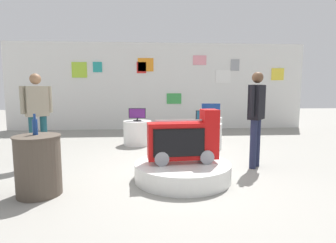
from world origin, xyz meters
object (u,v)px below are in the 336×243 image
(tv_on_center_rear, at_px, (211,110))
(shopper_browsing_near_truck, at_px, (256,112))
(display_pedestal_right_rear, at_px, (203,136))
(main_display_pedestal, at_px, (183,171))
(tv_on_left_rear, at_px, (137,114))
(novelty_firetruck_tv, at_px, (184,141))
(tv_on_right_rear, at_px, (203,117))
(display_pedestal_left_rear, at_px, (137,133))
(bottle_on_side_table, at_px, (35,126))
(shopper_browsing_rear, at_px, (37,112))
(side_table_round, at_px, (38,165))
(display_pedestal_center_rear, at_px, (210,128))

(tv_on_center_rear, bearing_deg, shopper_browsing_near_truck, -86.91)
(tv_on_center_rear, distance_m, display_pedestal_right_rear, 1.53)
(tv_on_center_rear, bearing_deg, display_pedestal_right_rear, -109.70)
(main_display_pedestal, relative_size, tv_on_left_rear, 3.50)
(novelty_firetruck_tv, relative_size, tv_on_right_rear, 3.12)
(tv_on_center_rear, height_order, shopper_browsing_near_truck, shopper_browsing_near_truck)
(display_pedestal_left_rear, bearing_deg, main_display_pedestal, -73.37)
(main_display_pedestal, xyz_separation_m, bottle_on_side_table, (-2.08, -0.43, 0.80))
(shopper_browsing_rear, bearing_deg, side_table_round, -68.78)
(shopper_browsing_rear, bearing_deg, bottle_on_side_table, -69.35)
(novelty_firetruck_tv, height_order, side_table_round, novelty_firetruck_tv)
(main_display_pedestal, bearing_deg, bottle_on_side_table, -168.34)
(tv_on_left_rear, relative_size, side_table_round, 0.53)
(main_display_pedestal, xyz_separation_m, display_pedestal_right_rear, (0.77, 2.20, 0.17))
(tv_on_left_rear, height_order, shopper_browsing_rear, shopper_browsing_rear)
(tv_on_left_rear, xyz_separation_m, display_pedestal_right_rear, (1.61, -0.61, -0.48))
(tv_on_right_rear, relative_size, side_table_round, 0.44)
(tv_on_left_rear, bearing_deg, main_display_pedestal, -73.35)
(tv_on_left_rear, bearing_deg, bottle_on_side_table, -110.96)
(novelty_firetruck_tv, bearing_deg, shopper_browsing_near_truck, 22.88)
(display_pedestal_left_rear, distance_m, tv_on_center_rear, 2.28)
(display_pedestal_right_rear, bearing_deg, tv_on_center_rear, 70.30)
(tv_on_right_rear, bearing_deg, display_pedestal_right_rear, 106.32)
(display_pedestal_left_rear, distance_m, side_table_round, 3.51)
(main_display_pedestal, height_order, display_pedestal_right_rear, display_pedestal_right_rear)
(side_table_round, bearing_deg, display_pedestal_center_rear, 50.88)
(novelty_firetruck_tv, distance_m, display_pedestal_center_rear, 3.78)
(novelty_firetruck_tv, relative_size, tv_on_left_rear, 2.58)
(bottle_on_side_table, bearing_deg, shopper_browsing_near_truck, 16.15)
(side_table_round, bearing_deg, shopper_browsing_rear, 111.22)
(bottle_on_side_table, height_order, shopper_browsing_rear, shopper_browsing_rear)
(display_pedestal_right_rear, distance_m, bottle_on_side_table, 3.92)
(novelty_firetruck_tv, distance_m, tv_on_center_rear, 3.77)
(novelty_firetruck_tv, distance_m, bottle_on_side_table, 2.16)
(display_pedestal_center_rear, height_order, display_pedestal_right_rear, same)
(bottle_on_side_table, bearing_deg, main_display_pedestal, 11.66)
(tv_on_center_rear, distance_m, side_table_round, 5.23)
(main_display_pedestal, height_order, tv_on_left_rear, tv_on_left_rear)
(tv_on_right_rear, distance_m, bottle_on_side_table, 3.87)
(bottle_on_side_table, height_order, shopper_browsing_near_truck, shopper_browsing_near_truck)
(tv_on_right_rear, bearing_deg, side_table_round, -136.27)
(display_pedestal_left_rear, bearing_deg, tv_on_right_rear, -20.95)
(tv_on_center_rear, xyz_separation_m, bottle_on_side_table, (-3.33, -3.98, 0.10))
(tv_on_center_rear, bearing_deg, display_pedestal_center_rear, 100.41)
(display_pedestal_right_rear, relative_size, shopper_browsing_rear, 0.52)
(shopper_browsing_rear, bearing_deg, display_pedestal_left_rear, 45.81)
(tv_on_left_rear, bearing_deg, shopper_browsing_near_truck, -44.62)
(main_display_pedestal, distance_m, display_pedestal_left_rear, 2.94)
(tv_on_left_rear, xyz_separation_m, shopper_browsing_near_truck, (2.25, -2.22, 0.24))
(novelty_firetruck_tv, relative_size, shopper_browsing_near_truck, 0.65)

